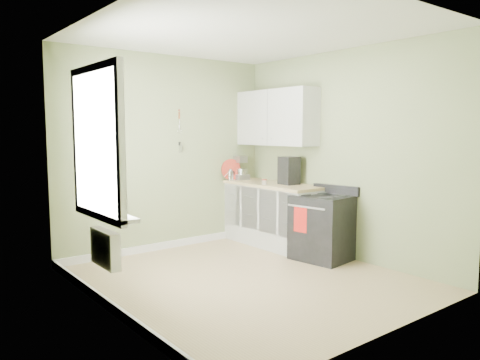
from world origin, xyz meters
TOP-DOWN VIEW (x-y plane):
  - floor at (0.00, 0.00)m, footprint 3.20×3.60m
  - ceiling at (0.00, 0.00)m, footprint 3.20×3.60m
  - wall_back at (0.00, 1.81)m, footprint 3.20×0.02m
  - wall_left at (-1.61, 0.00)m, footprint 0.02×3.60m
  - wall_right at (1.61, 0.00)m, footprint 0.02×3.60m
  - base_cabinets at (1.30, 1.00)m, footprint 0.60×1.60m
  - countertop at (1.29, 1.00)m, footprint 0.64×1.60m
  - upper_cabinets at (1.43, 1.10)m, footprint 0.35×1.40m
  - window at (-1.58, 0.30)m, footprint 0.06×1.14m
  - window_sill at (-1.51, 0.30)m, footprint 0.18×1.14m
  - radiator at (-1.54, 0.25)m, footprint 0.12×0.50m
  - wall_utensils at (0.20, 1.78)m, footprint 0.02×0.14m
  - stove at (1.28, 0.05)m, footprint 0.69×0.76m
  - stand_mixer at (1.23, 1.74)m, footprint 0.25×0.36m
  - kettle at (1.05, 1.72)m, footprint 0.17×0.10m
  - coffee_maker at (1.37, 0.77)m, footprint 0.25×0.27m
  - red_tray at (1.07, 1.72)m, footprint 0.33×0.12m
  - jar at (1.06, 0.93)m, footprint 0.07×0.07m
  - plant_a at (-1.50, 0.09)m, footprint 0.21×0.18m
  - plant_b at (-1.50, 0.30)m, footprint 0.22×0.21m
  - plant_c at (-1.50, 0.54)m, footprint 0.20×0.20m

SIDE VIEW (x-z plane):
  - floor at x=0.00m, z-range -0.02..0.00m
  - stove at x=1.28m, z-range -0.05..0.90m
  - base_cabinets at x=1.30m, z-range 0.00..0.87m
  - radiator at x=-1.54m, z-range 0.38..0.73m
  - window_sill at x=-1.51m, z-range 0.86..0.90m
  - countertop at x=1.29m, z-range 0.87..0.91m
  - jar at x=1.06m, z-range 0.91..0.99m
  - kettle at x=1.05m, z-range 0.91..1.08m
  - plant_c at x=-1.50m, z-range 0.90..1.19m
  - plant_b at x=-1.50m, z-range 0.90..1.21m
  - plant_a at x=-1.50m, z-range 0.90..1.24m
  - red_tray at x=1.07m, z-range 0.91..1.23m
  - stand_mixer at x=1.23m, z-range 0.88..1.29m
  - coffee_maker at x=1.37m, z-range 0.90..1.29m
  - wall_back at x=0.00m, z-range 0.00..2.70m
  - wall_left at x=-1.61m, z-range 0.00..2.70m
  - wall_right at x=1.61m, z-range 0.00..2.70m
  - window at x=-1.58m, z-range 0.83..2.27m
  - wall_utensils at x=0.20m, z-range 1.27..1.85m
  - upper_cabinets at x=1.43m, z-range 1.45..2.25m
  - ceiling at x=0.00m, z-range 2.70..2.72m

